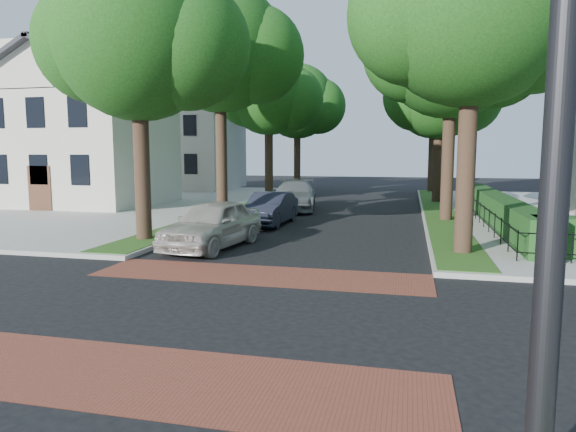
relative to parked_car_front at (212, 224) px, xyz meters
The scene contains 21 objects.
ground 7.24m from the parked_car_front, 67.68° to the right, with size 120.00×120.00×0.00m, color black.
sidewalk_nw 20.84m from the parked_car_front, 143.63° to the left, with size 30.00×30.00×0.15m, color gray.
crosswalk_far 4.48m from the parked_car_front, 51.64° to the right, with size 9.00×2.20×0.01m, color brown.
crosswalk_near 10.25m from the parked_car_front, 74.51° to the right, with size 9.00×2.20×0.01m, color brown.
grass_strip_ne 14.88m from the parked_car_front, 56.85° to the left, with size 1.60×29.80×0.02m, color #264C15.
grass_strip_nw 12.75m from the parked_car_front, 102.10° to the left, with size 1.60×29.80×0.02m, color #264C15.
tree_right_near 10.77m from the parked_car_front, ahead, with size 7.75×6.67×10.66m.
tree_right_mid 13.96m from the parked_car_front, 45.87° to the left, with size 8.25×7.09×11.22m.
tree_right_far 20.37m from the parked_car_front, 64.64° to the left, with size 7.25×6.23×9.74m.
tree_right_back 28.59m from the parked_car_front, 72.59° to the left, with size 7.50×6.45×10.20m.
tree_left_near 6.99m from the parked_car_front, 167.74° to the left, with size 7.50×6.45×10.20m.
tree_left_mid 11.72m from the parked_car_front, 107.21° to the left, with size 8.00×6.88×11.48m.
tree_left_far 18.85m from the parked_car_front, 98.65° to the left, with size 7.00×6.02×9.86m.
tree_left_back 27.52m from the parked_car_front, 95.72° to the left, with size 7.75×6.66×10.44m.
hedge_main_road 13.36m from the parked_car_front, 38.68° to the left, with size 1.00×18.00×1.20m, color #153D15.
fence_main_road 12.75m from the parked_car_front, 40.93° to the left, with size 0.06×18.00×0.90m, color black, non-canonical shape.
house_left_near 17.59m from the parked_car_front, 138.36° to the left, with size 10.00×9.00×10.14m.
house_left_far 28.69m from the parked_car_front, 116.72° to the left, with size 10.00×9.00×10.14m.
parked_car_front is the anchor object (origin of this frame).
parked_car_middle 5.90m from the parked_car_front, 85.81° to the left, with size 1.56×4.49×1.48m, color black.
parked_car_rear 12.07m from the parked_car_front, 89.16° to the left, with size 2.37×5.82×1.69m, color slate.
Camera 1 is at (3.81, -9.68, 3.27)m, focal length 32.00 mm.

